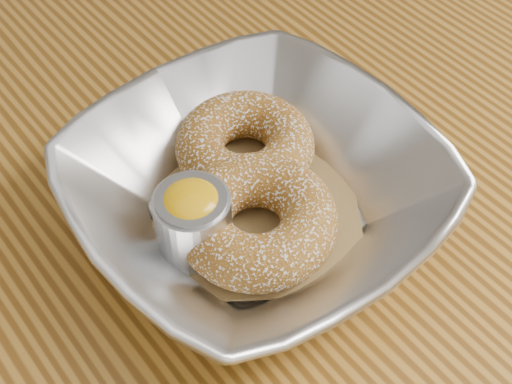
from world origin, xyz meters
TOP-DOWN VIEW (x-y plane):
  - table at (0.00, 0.00)m, footprint 1.20×0.80m
  - serving_bowl at (-0.01, 0.02)m, footprint 0.25×0.25m
  - parchment at (-0.01, 0.02)m, footprint 0.20×0.20m
  - donut_back at (0.01, 0.06)m, footprint 0.13×0.13m
  - donut_front at (-0.03, 0.00)m, footprint 0.13×0.13m
  - ramekin at (-0.06, 0.02)m, footprint 0.05×0.05m

SIDE VIEW (x-z plane):
  - table at x=0.00m, z-range 0.28..1.03m
  - parchment at x=-0.01m, z-range 0.76..0.76m
  - donut_back at x=0.01m, z-range 0.76..0.80m
  - donut_front at x=-0.03m, z-range 0.76..0.80m
  - serving_bowl at x=-0.01m, z-range 0.75..0.81m
  - ramekin at x=-0.06m, z-range 0.76..0.82m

